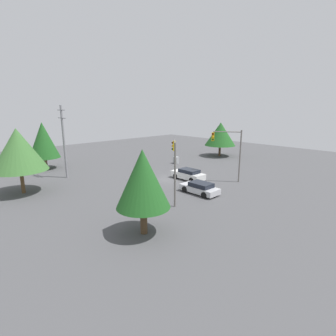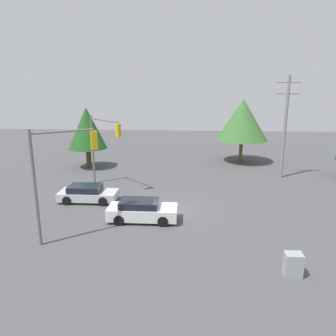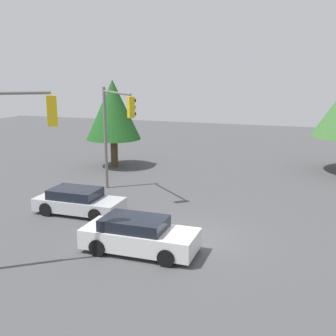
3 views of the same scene
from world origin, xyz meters
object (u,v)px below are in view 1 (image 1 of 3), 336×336
sedan_silver (200,188)px  electrical_cabinet (176,160)px  sedan_white (188,174)px  traffic_signal_main (229,147)px  traffic_signal_cross (174,160)px

sedan_silver → electrical_cabinet: (-12.62, 9.17, -0.05)m
electrical_cabinet → sedan_white: bearing=-36.4°
traffic_signal_main → traffic_signal_cross: (0.16, -9.76, -0.23)m
sedan_white → sedan_silver: sedan_white is taller
electrical_cabinet → sedan_silver: bearing=-36.0°
sedan_silver → traffic_signal_main: traffic_signal_main is taller
sedan_silver → traffic_signal_main: 7.32m
sedan_white → sedan_silver: (4.65, -3.29, -0.06)m
traffic_signal_main → electrical_cabinet: traffic_signal_main is taller
sedan_silver → traffic_signal_cross: bearing=173.2°
traffic_signal_main → traffic_signal_cross: size_ratio=1.07×
sedan_silver → electrical_cabinet: 15.60m
sedan_silver → electrical_cabinet: size_ratio=3.83×
traffic_signal_main → traffic_signal_cross: traffic_signal_main is taller
sedan_silver → sedan_white: bearing=54.8°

